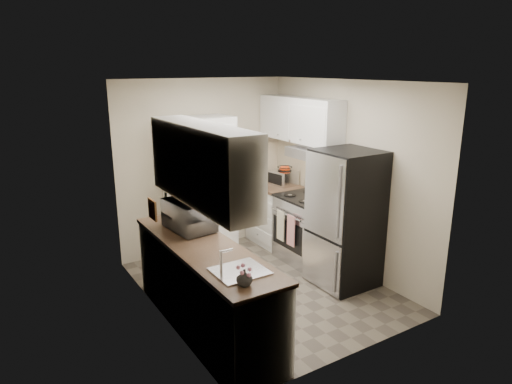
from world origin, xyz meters
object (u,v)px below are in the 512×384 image
at_px(microwave, 190,215).
at_px(wine_bottle, 167,210).
at_px(toaster_oven, 283,178).
at_px(pantry_cabinet, 200,189).
at_px(electric_range, 307,228).
at_px(refrigerator, 346,219).

height_order(microwave, wine_bottle, wine_bottle).
xyz_separation_m(microwave, toaster_oven, (2.00, 1.06, -0.05)).
bearing_deg(wine_bottle, pantry_cabinet, 47.51).
distance_m(electric_range, toaster_oven, 0.94).
xyz_separation_m(pantry_cabinet, electric_range, (1.17, -0.93, -0.52)).
xyz_separation_m(electric_range, refrigerator, (-0.03, -0.80, 0.37)).
distance_m(microwave, wine_bottle, 0.33).
relative_size(refrigerator, wine_bottle, 4.95).
height_order(electric_range, wine_bottle, wine_bottle).
distance_m(electric_range, microwave, 2.00).
xyz_separation_m(refrigerator, wine_bottle, (-2.00, 0.78, 0.24)).
height_order(wine_bottle, toaster_oven, wine_bottle).
bearing_deg(electric_range, microwave, -170.57).
distance_m(electric_range, wine_bottle, 2.13).
bearing_deg(wine_bottle, toaster_oven, 19.56).
xyz_separation_m(pantry_cabinet, refrigerator, (1.14, -1.73, -0.15)).
xyz_separation_m(microwave, wine_bottle, (-0.15, 0.29, 0.01)).
bearing_deg(refrigerator, microwave, 165.25).
bearing_deg(pantry_cabinet, wine_bottle, -132.49).
distance_m(pantry_cabinet, wine_bottle, 1.28).
relative_size(pantry_cabinet, electric_range, 1.77).
bearing_deg(electric_range, pantry_cabinet, 141.78).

